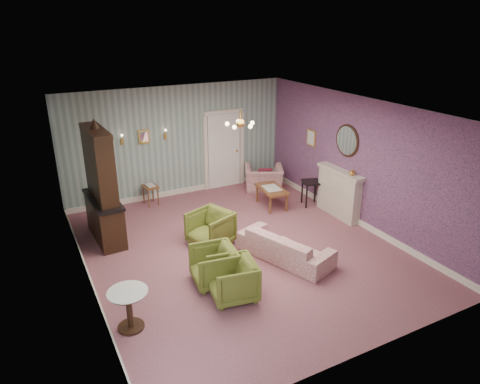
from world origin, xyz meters
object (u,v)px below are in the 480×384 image
sofa_chintz (285,242)px  fireplace (339,193)px  coffee_table (271,197)px  pedestal_table (129,310)px  wingback_chair (264,174)px  dresser (101,183)px  olive_chair_c (210,227)px  olive_chair_b (214,264)px  olive_chair_a (233,278)px  side_table_black (311,193)px

sofa_chintz → fireplace: size_ratio=1.38×
coffee_table → pedestal_table: (-4.38, -3.00, 0.08)m
wingback_chair → dresser: (-4.48, -0.91, 0.84)m
wingback_chair → olive_chair_c: bearing=67.2°
olive_chair_c → dresser: 2.45m
olive_chair_b → olive_chair_a: bearing=17.4°
wingback_chair → pedestal_table: (-4.79, -4.09, -0.11)m
olive_chair_a → sofa_chintz: bearing=124.2°
dresser → side_table_black: 5.11m
olive_chair_c → sofa_chintz: 1.63m
olive_chair_c → pedestal_table: size_ratio=1.21×
olive_chair_a → pedestal_table: bearing=-80.9°
dresser → coffee_table: size_ratio=2.63×
olive_chair_b → coffee_table: bearing=139.8°
sofa_chintz → wingback_chair: wingback_chair is taller
side_table_black → pedestal_table: 5.90m
olive_chair_c → side_table_black: size_ratio=1.24×
olive_chair_b → fireplace: (3.85, 1.26, 0.19)m
olive_chair_a → fireplace: (3.76, 1.82, 0.19)m
fireplace → pedestal_table: size_ratio=2.09×
olive_chair_c → coffee_table: olive_chair_c is taller
olive_chair_c → sofa_chintz: bearing=20.0°
wingback_chair → dresser: bearing=38.4°
wingback_chair → fireplace: fireplace is taller
olive_chair_b → olive_chair_c: bearing=165.8°
wingback_chair → coffee_table: wingback_chair is taller
olive_chair_a → side_table_black: size_ratio=1.19×
olive_chair_a → olive_chair_c: (0.45, 1.92, 0.02)m
sofa_chintz → wingback_chair: (1.53, 3.43, 0.07)m
wingback_chair → side_table_black: (0.51, -1.49, -0.12)m
fireplace → coffee_table: 1.68m
sofa_chintz → side_table_black: 2.82m
dresser → olive_chair_a: bearing=-67.9°
fireplace → side_table_black: 0.87m
wingback_chair → fireplace: bearing=134.4°
olive_chair_a → olive_chair_c: 1.97m
fireplace → pedestal_table: (-5.51, -1.80, -0.24)m
olive_chair_b → wingback_chair: 4.74m
sofa_chintz → pedestal_table: sofa_chintz is taller
side_table_black → sofa_chintz: bearing=-136.4°
dresser → pedestal_table: 3.33m
coffee_table → pedestal_table: pedestal_table is taller
olive_chair_c → fireplace: size_ratio=0.58×
pedestal_table → fireplace: bearing=18.1°
olive_chair_c → coffee_table: 2.44m
olive_chair_b → olive_chair_c: size_ratio=0.95×
olive_chair_b → pedestal_table: bearing=-64.5°
olive_chair_c → dresser: (-1.89, 1.29, 0.88)m
coffee_table → side_table_black: (0.92, -0.40, 0.08)m
olive_chair_c → sofa_chintz: olive_chair_c is taller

